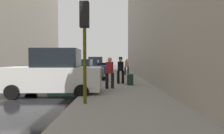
{
  "coord_description": "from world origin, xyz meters",
  "views": [
    {
      "loc": [
        5.52,
        -10.11,
        1.68
      ],
      "look_at": [
        5.41,
        3.02,
        1.2
      ],
      "focal_mm": 28.0,
      "sensor_mm": 36.0,
      "label": 1
    }
  ],
  "objects": [
    {
      "name": "fire_hydrant",
      "position": [
        4.45,
        4.99,
        0.5
      ],
      "size": [
        0.42,
        0.22,
        0.7
      ],
      "color": "red",
      "rests_on": "sidewalk"
    },
    {
      "name": "rolling_suitcase",
      "position": [
        6.58,
        0.97,
        0.49
      ],
      "size": [
        0.36,
        0.56,
        1.04
      ],
      "color": "black",
      "rests_on": "sidewalk"
    },
    {
      "name": "pedestrian_with_fedora",
      "position": [
        6.0,
        1.52,
        1.14
      ],
      "size": [
        0.53,
        0.49,
        1.78
      ],
      "color": "black",
      "rests_on": "sidewalk"
    },
    {
      "name": "parked_white_van",
      "position": [
        2.65,
        -1.67,
        1.03
      ],
      "size": [
        4.65,
        2.17,
        2.25
      ],
      "color": "silver",
      "rests_on": "ground_plane"
    },
    {
      "name": "sidewalk",
      "position": [
        6.0,
        0.0,
        0.07
      ],
      "size": [
        4.0,
        40.0,
        0.15
      ],
      "primitive_type": "cube",
      "color": "gray",
      "rests_on": "ground_plane"
    },
    {
      "name": "duffel_bag",
      "position": [
        4.79,
        3.37,
        0.29
      ],
      "size": [
        0.32,
        0.44,
        0.28
      ],
      "color": "black",
      "rests_on": "sidewalk"
    },
    {
      "name": "parked_blue_sedan",
      "position": [
        2.65,
        9.97,
        0.85
      ],
      "size": [
        4.21,
        2.09,
        1.79
      ],
      "color": "navy",
      "rests_on": "ground_plane"
    },
    {
      "name": "parked_dark_green_sedan",
      "position": [
        2.65,
        3.86,
        0.85
      ],
      "size": [
        4.25,
        2.15,
        1.79
      ],
      "color": "#193828",
      "rests_on": "ground_plane"
    },
    {
      "name": "parked_black_suv",
      "position": [
        2.65,
        16.42,
        1.03
      ],
      "size": [
        4.67,
        2.2,
        2.25
      ],
      "color": "black",
      "rests_on": "ground_plane"
    },
    {
      "name": "traffic_light",
      "position": [
        4.5,
        -3.9,
        2.76
      ],
      "size": [
        0.32,
        0.32,
        3.6
      ],
      "color": "#514C0F",
      "rests_on": "sidewalk"
    },
    {
      "name": "ground_plane",
      "position": [
        0.0,
        0.0,
        0.0
      ],
      "size": [
        120.0,
        120.0,
        0.0
      ],
      "primitive_type": "plane",
      "color": "black"
    },
    {
      "name": "pedestrian_in_red_jacket",
      "position": [
        5.32,
        -0.53,
        1.1
      ],
      "size": [
        0.53,
        0.49,
        1.71
      ],
      "color": "black",
      "rests_on": "sidewalk"
    },
    {
      "name": "pedestrian_in_tan_coat",
      "position": [
        6.93,
        8.64,
        1.1
      ],
      "size": [
        0.52,
        0.46,
        1.71
      ],
      "color": "black",
      "rests_on": "sidewalk"
    }
  ]
}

